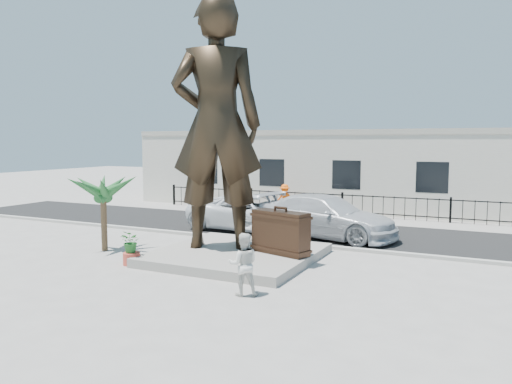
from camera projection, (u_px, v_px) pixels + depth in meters
ground at (228, 271)px, 15.62m from camera, size 100.00×100.00×0.00m
street at (313, 230)px, 22.79m from camera, size 40.00×7.00×0.01m
curb at (283, 243)px, 19.64m from camera, size 40.00×0.25×0.12m
far_sidewalk at (338, 218)px, 26.37m from camera, size 40.00×2.50×0.02m
plinth at (237, 255)px, 17.16m from camera, size 5.20×5.20×0.30m
fence at (342, 205)px, 27.03m from camera, size 22.00×0.10×1.20m
building at (362, 171)px, 30.64m from camera, size 28.00×7.00×4.40m
statue at (216, 124)px, 17.32m from camera, size 3.73×3.19×8.67m
suitcase at (280, 232)px, 16.61m from camera, size 2.13×1.21×1.43m
tourist at (243, 264)px, 13.06m from camera, size 1.01×0.94×1.66m
car_white at (251, 213)px, 22.54m from camera, size 6.02×3.14×1.62m
car_silver at (326, 216)px, 20.95m from camera, size 6.45×3.51×1.77m
worker at (285, 199)px, 27.94m from camera, size 1.06×0.62×1.63m
palm_tree at (105, 251)px, 18.50m from camera, size 1.80×1.80×3.20m
planter at (132, 259)px, 16.37m from camera, size 0.56×0.56×0.40m
shrub at (131, 242)px, 16.32m from camera, size 0.79×0.73×0.74m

